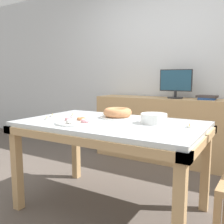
# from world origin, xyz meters

# --- Properties ---
(ground_plane) EXTENTS (12.00, 12.00, 0.00)m
(ground_plane) POSITION_xyz_m (0.00, 0.00, 0.00)
(ground_plane) COLOR #564C44
(wall_back) EXTENTS (8.00, 0.10, 2.60)m
(wall_back) POSITION_xyz_m (0.00, 1.79, 1.30)
(wall_back) COLOR silver
(wall_back) RESTS_ON ground
(dining_table) EXTENTS (1.52, 0.92, 0.77)m
(dining_table) POSITION_xyz_m (0.00, 0.00, 0.68)
(dining_table) COLOR silver
(dining_table) RESTS_ON ground
(sideboard) EXTENTS (2.01, 0.44, 0.86)m
(sideboard) POSITION_xyz_m (0.00, 1.49, 0.43)
(sideboard) COLOR tan
(sideboard) RESTS_ON ground
(computer_monitor) EXTENTS (0.42, 0.20, 0.38)m
(computer_monitor) POSITION_xyz_m (0.10, 1.49, 1.05)
(computer_monitor) COLOR #262628
(computer_monitor) RESTS_ON sideboard
(book_stack) EXTENTS (0.25, 0.18, 0.05)m
(book_stack) POSITION_xyz_m (0.49, 1.49, 0.89)
(book_stack) COLOR #23478C
(book_stack) RESTS_ON sideboard
(cake_chocolate_round) EXTENTS (0.31, 0.31, 0.09)m
(cake_chocolate_round) POSITION_xyz_m (-0.05, 0.20, 0.81)
(cake_chocolate_round) COLOR white
(cake_chocolate_round) RESTS_ON dining_table
(pastry_platter) EXTENTS (0.33, 0.33, 0.04)m
(pastry_platter) POSITION_xyz_m (-0.20, -0.20, 0.78)
(pastry_platter) COLOR white
(pastry_platter) RESTS_ON dining_table
(plate_stack) EXTENTS (0.21, 0.21, 0.08)m
(plate_stack) POSITION_xyz_m (0.34, 0.10, 0.81)
(plate_stack) COLOR white
(plate_stack) RESTS_ON dining_table
(tealight_left_edge) EXTENTS (0.04, 0.04, 0.04)m
(tealight_left_edge) POSITION_xyz_m (-0.54, -0.18, 0.78)
(tealight_left_edge) COLOR silver
(tealight_left_edge) RESTS_ON dining_table
(tealight_near_cakes) EXTENTS (0.04, 0.04, 0.04)m
(tealight_near_cakes) POSITION_xyz_m (-0.26, 0.32, 0.78)
(tealight_near_cakes) COLOR silver
(tealight_near_cakes) RESTS_ON dining_table
(tealight_centre) EXTENTS (0.04, 0.04, 0.04)m
(tealight_centre) POSITION_xyz_m (0.63, 0.06, 0.78)
(tealight_centre) COLOR silver
(tealight_centre) RESTS_ON dining_table
(tealight_right_edge) EXTENTS (0.04, 0.04, 0.04)m
(tealight_right_edge) POSITION_xyz_m (-0.46, 0.07, 0.78)
(tealight_right_edge) COLOR silver
(tealight_right_edge) RESTS_ON dining_table
(tealight_near_front) EXTENTS (0.04, 0.04, 0.04)m
(tealight_near_front) POSITION_xyz_m (-0.60, -0.05, 0.78)
(tealight_near_front) COLOR silver
(tealight_near_front) RESTS_ON dining_table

